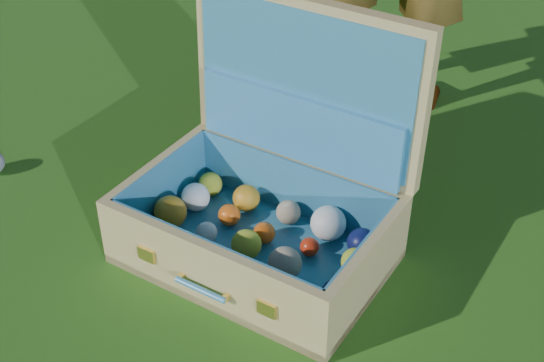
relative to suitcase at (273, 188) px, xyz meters
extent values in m
plane|color=#215114|center=(-0.17, -0.10, -0.18)|extent=(60.00, 60.00, 0.00)
cube|color=tan|center=(0.00, -0.08, -0.17)|extent=(0.68, 0.48, 0.02)
cube|color=tan|center=(-0.02, -0.29, -0.08)|extent=(0.66, 0.06, 0.20)
cube|color=tan|center=(0.01, 0.12, -0.08)|extent=(0.66, 0.06, 0.20)
cube|color=tan|center=(-0.32, -0.06, -0.08)|extent=(0.05, 0.39, 0.20)
cube|color=tan|center=(0.31, -0.10, -0.08)|extent=(0.05, 0.39, 0.20)
cube|color=#296A8D|center=(0.00, -0.08, -0.15)|extent=(0.63, 0.43, 0.01)
cube|color=#296A8D|center=(-0.02, -0.28, -0.07)|extent=(0.61, 0.04, 0.17)
cube|color=#296A8D|center=(0.01, 0.11, -0.07)|extent=(0.61, 0.04, 0.17)
cube|color=#296A8D|center=(-0.31, -0.06, -0.07)|extent=(0.03, 0.39, 0.17)
cube|color=#296A8D|center=(0.30, -0.10, -0.07)|extent=(0.03, 0.39, 0.17)
cube|color=tan|center=(0.01, 0.16, 0.24)|extent=(0.66, 0.09, 0.44)
cube|color=#296A8D|center=(0.01, 0.14, 0.24)|extent=(0.61, 0.06, 0.39)
cube|color=teal|center=(0.01, 0.13, 0.11)|extent=(0.59, 0.06, 0.19)
cube|color=#F2C659|center=(-0.19, -0.30, -0.08)|extent=(0.05, 0.01, 0.04)
cube|color=#F2C659|center=(0.16, -0.32, -0.08)|extent=(0.05, 0.01, 0.04)
cylinder|color=teal|center=(-0.02, -0.32, -0.10)|extent=(0.14, 0.02, 0.02)
cube|color=#F2C659|center=(-0.08, -0.31, -0.10)|extent=(0.01, 0.02, 0.01)
cube|color=#F2C659|center=(0.05, -0.32, -0.10)|extent=(0.01, 0.02, 0.01)
sphere|color=gold|center=(-0.27, -0.22, -0.12)|extent=(0.07, 0.07, 0.07)
sphere|color=gold|center=(-0.13, -0.23, -0.11)|extent=(0.07, 0.07, 0.07)
sphere|color=red|center=(-0.02, -0.22, -0.12)|extent=(0.06, 0.06, 0.06)
sphere|color=#D95512|center=(0.10, -0.24, -0.12)|extent=(0.06, 0.06, 0.06)
sphere|color=gold|center=(0.23, -0.23, -0.11)|extent=(0.07, 0.07, 0.07)
sphere|color=#BA7B18|center=(-0.26, -0.10, -0.10)|extent=(0.09, 0.09, 0.09)
sphere|color=white|center=(-0.14, -0.11, -0.12)|extent=(0.06, 0.06, 0.06)
sphere|color=gold|center=(-0.01, -0.12, -0.11)|extent=(0.08, 0.08, 0.08)
sphere|color=#C6AC8C|center=(0.11, -0.14, -0.11)|extent=(0.09, 0.09, 0.09)
sphere|color=#0E1446|center=(0.25, -0.16, -0.12)|extent=(0.06, 0.06, 0.06)
sphere|color=white|center=(-0.24, -0.01, -0.11)|extent=(0.08, 0.08, 0.08)
sphere|color=#D95512|center=(-0.12, -0.02, -0.12)|extent=(0.06, 0.06, 0.06)
sphere|color=#D95512|center=(0.00, -0.04, -0.12)|extent=(0.06, 0.06, 0.06)
sphere|color=red|center=(0.13, -0.03, -0.12)|extent=(0.05, 0.05, 0.05)
sphere|color=gold|center=(0.26, -0.04, -0.11)|extent=(0.07, 0.07, 0.07)
sphere|color=gold|center=(-0.24, 0.07, -0.12)|extent=(0.07, 0.07, 0.07)
sphere|color=#BA7B18|center=(-0.11, 0.06, -0.11)|extent=(0.08, 0.08, 0.08)
sphere|color=#C6AC8C|center=(0.02, 0.06, -0.12)|extent=(0.07, 0.07, 0.07)
sphere|color=white|center=(0.14, 0.05, -0.10)|extent=(0.10, 0.10, 0.10)
sphere|color=#0E1446|center=(0.24, 0.03, -0.11)|extent=(0.08, 0.08, 0.08)
camera|label=1|loc=(0.75, -1.38, 1.16)|focal=50.00mm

